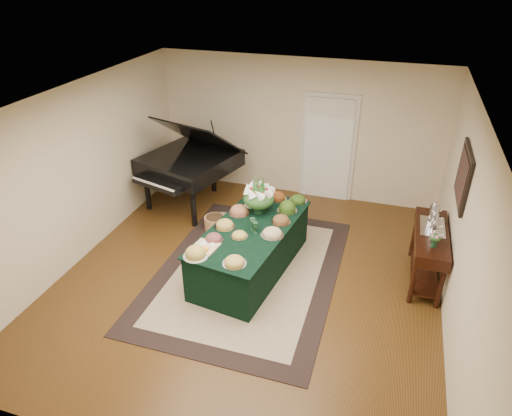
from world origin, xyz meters
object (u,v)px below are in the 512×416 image
(buffet_table, at_px, (251,248))
(floral_centerpiece, at_px, (259,195))
(grand_piano, at_px, (190,162))
(mahogany_sideboard, at_px, (430,243))

(buffet_table, bearing_deg, floral_centerpiece, 93.62)
(grand_piano, distance_m, mahogany_sideboard, 4.45)
(grand_piano, bearing_deg, mahogany_sideboard, -14.66)
(buffet_table, height_order, mahogany_sideboard, mahogany_sideboard)
(floral_centerpiece, relative_size, mahogany_sideboard, 0.35)
(floral_centerpiece, bearing_deg, grand_piano, 145.58)
(buffet_table, relative_size, mahogany_sideboard, 1.68)
(buffet_table, height_order, floral_centerpiece, floral_centerpiece)
(buffet_table, xyz_separation_m, grand_piano, (-1.75, 1.66, 0.51))
(buffet_table, relative_size, floral_centerpiece, 4.79)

